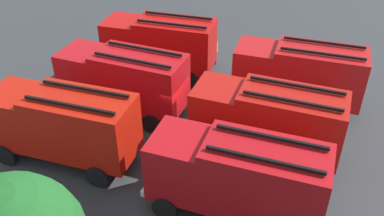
{
  "coord_description": "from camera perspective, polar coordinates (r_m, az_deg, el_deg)",
  "views": [
    {
      "loc": [
        -8.02,
        16.25,
        13.73
      ],
      "look_at": [
        0.0,
        0.0,
        1.4
      ],
      "focal_mm": 39.45,
      "sensor_mm": 36.0,
      "label": 1
    }
  ],
  "objects": [
    {
      "name": "ground_plane",
      "position": [
        22.73,
        0.0,
        -2.92
      ],
      "size": [
        52.38,
        52.38,
        0.0
      ],
      "primitive_type": "plane",
      "color": "#2D3033"
    },
    {
      "name": "fire_truck_0",
      "position": [
        24.31,
        14.23,
        4.67
      ],
      "size": [
        7.48,
        3.61,
        3.88
      ],
      "rotation": [
        0.0,
        0.0,
        0.15
      ],
      "color": "#AD1314",
      "rests_on": "ground"
    },
    {
      "name": "fire_truck_1",
      "position": [
        27.05,
        -4.4,
        8.79
      ],
      "size": [
        7.52,
        3.8,
        3.88
      ],
      "rotation": [
        0.0,
        0.0,
        0.18
      ],
      "color": "#B10C0A",
      "rests_on": "ground"
    },
    {
      "name": "fire_truck_2",
      "position": [
        20.15,
        10.14,
        -1.45
      ],
      "size": [
        7.42,
        3.36,
        3.88
      ],
      "rotation": [
        0.0,
        0.0,
        0.11
      ],
      "color": "#A9120D",
      "rests_on": "ground"
    },
    {
      "name": "fire_truck_3",
      "position": [
        23.3,
        -9.28,
        3.96
      ],
      "size": [
        7.38,
        3.25,
        3.88
      ],
      "rotation": [
        0.0,
        0.0,
        0.08
      ],
      "color": "#AA0E13",
      "rests_on": "ground"
    },
    {
      "name": "fire_truck_4",
      "position": [
        16.99,
        6.14,
        -8.97
      ],
      "size": [
        7.44,
        3.45,
        3.88
      ],
      "rotation": [
        0.0,
        0.0,
        0.12
      ],
      "color": "#A80E13",
      "rests_on": "ground"
    },
    {
      "name": "fire_truck_5",
      "position": [
        20.46,
        -17.08,
        -1.97
      ],
      "size": [
        7.49,
        3.62,
        3.88
      ],
      "rotation": [
        0.0,
        0.0,
        0.15
      ],
      "color": "#AE1408",
      "rests_on": "ground"
    },
    {
      "name": "firefighter_0",
      "position": [
        27.02,
        -17.11,
        4.59
      ],
      "size": [
        0.3,
        0.44,
        1.83
      ],
      "rotation": [
        0.0,
        0.0,
        3.06
      ],
      "color": "black",
      "rests_on": "ground"
    },
    {
      "name": "firefighter_1",
      "position": [
        28.52,
        3.09,
        7.77
      ],
      "size": [
        0.3,
        0.42,
        1.84
      ],
      "rotation": [
        0.0,
        0.0,
        3.14
      ],
      "color": "black",
      "rests_on": "ground"
    },
    {
      "name": "traffic_cone_0",
      "position": [
        27.25,
        -9.62,
        4.22
      ],
      "size": [
        0.44,
        0.44,
        0.63
      ],
      "primitive_type": "cone",
      "color": "#F2600C",
      "rests_on": "ground"
    },
    {
      "name": "traffic_cone_2",
      "position": [
        25.81,
        2.79,
        2.8
      ],
      "size": [
        0.4,
        0.4,
        0.57
      ],
      "primitive_type": "cone",
      "color": "#F2600C",
      "rests_on": "ground"
    }
  ]
}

